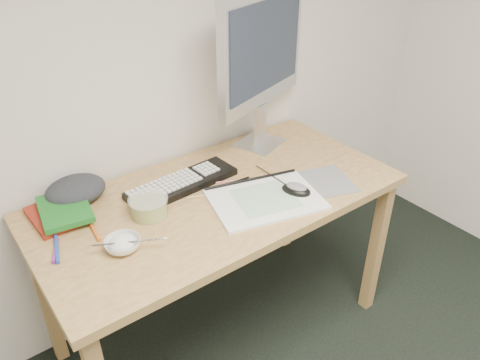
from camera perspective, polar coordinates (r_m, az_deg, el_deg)
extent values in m
plane|color=silver|center=(1.79, -15.79, 16.44)|extent=(3.60, 0.00, 3.60)
cube|color=tan|center=(2.23, 16.25, -7.98)|extent=(0.05, 0.05, 0.71)
cube|color=tan|center=(2.08, -22.69, -12.94)|extent=(0.05, 0.05, 0.71)
cube|color=tan|center=(2.55, 5.86, -1.33)|extent=(0.05, 0.05, 0.71)
cube|color=tan|center=(1.80, -2.58, -2.16)|extent=(1.40, 0.70, 0.03)
cube|color=gray|center=(1.89, 9.84, -0.28)|extent=(0.30, 0.28, 0.00)
cube|color=silver|center=(1.75, 3.12, -2.38)|extent=(0.46, 0.38, 0.01)
cube|color=black|center=(1.84, -7.07, -0.42)|extent=(0.46, 0.17, 0.03)
cube|color=silver|center=(2.15, 2.43, 4.51)|extent=(0.25, 0.23, 0.01)
cube|color=silver|center=(2.11, 2.49, 6.82)|extent=(0.07, 0.04, 0.19)
cube|color=silver|center=(2.00, 2.72, 15.71)|extent=(0.56, 0.23, 0.47)
cube|color=black|center=(1.99, 2.73, 16.02)|extent=(0.49, 0.18, 0.37)
ellipsoid|color=black|center=(1.79, 6.90, -0.88)|extent=(0.11, 0.14, 0.04)
imported|color=white|center=(1.56, -14.10, -7.65)|extent=(0.13, 0.13, 0.04)
cylinder|color=silver|center=(1.53, -13.51, -7.38)|extent=(0.21, 0.12, 0.02)
cylinder|color=#E0E751|center=(1.69, -11.05, -3.20)|extent=(0.17, 0.17, 0.07)
cube|color=maroon|center=(1.78, -21.54, -4.04)|extent=(0.17, 0.22, 0.02)
cube|color=#19641F|center=(1.77, -20.60, -3.34)|extent=(0.20, 0.25, 0.02)
ellipsoid|color=#222429|center=(1.85, -19.40, -1.18)|extent=(0.21, 0.18, 0.08)
cylinder|color=pink|center=(1.85, -3.47, -0.40)|extent=(0.17, 0.08, 0.01)
cylinder|color=tan|center=(1.78, -3.67, -1.78)|extent=(0.17, 0.07, 0.01)
cylinder|color=black|center=(1.85, -1.43, -0.49)|extent=(0.19, 0.02, 0.01)
cylinder|color=#2040AE|center=(1.63, -21.45, -7.84)|extent=(0.05, 0.14, 0.01)
cylinder|color=orange|center=(1.67, -17.35, -5.92)|extent=(0.02, 0.12, 0.01)
cylinder|color=#782589|center=(1.63, -21.58, -8.00)|extent=(0.06, 0.12, 0.01)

